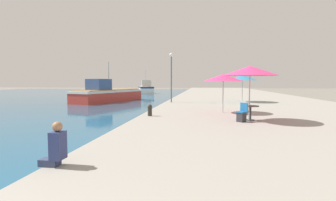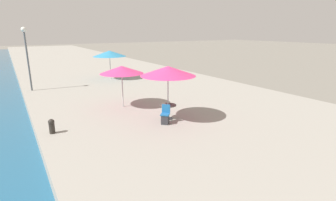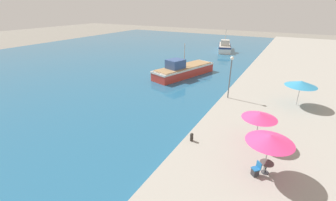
{
  "view_description": "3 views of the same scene",
  "coord_description": "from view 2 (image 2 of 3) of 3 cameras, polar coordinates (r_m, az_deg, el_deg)",
  "views": [
    {
      "loc": [
        3.59,
        -0.99,
        2.49
      ],
      "look_at": [
        1.5,
        14.5,
        1.35
      ],
      "focal_mm": 28.0,
      "sensor_mm": 36.0,
      "label": 1
    },
    {
      "loc": [
        -0.65,
        1.68,
        4.92
      ],
      "look_at": [
        5.84,
        12.26,
        1.55
      ],
      "focal_mm": 28.0,
      "sensor_mm": 36.0,
      "label": 2
    },
    {
      "loc": [
        6.09,
        0.04,
        9.97
      ],
      "look_at": [
        -4.0,
        18.0,
        1.15
      ],
      "focal_mm": 24.0,
      "sensor_mm": 36.0,
      "label": 3
    }
  ],
  "objects": [
    {
      "name": "cafe_umbrella_pink",
      "position": [
        12.56,
        0.0,
        6.44
      ],
      "size": [
        2.68,
        2.68,
        2.7
      ],
      "color": "#B7B7B7",
      "rests_on": "quay_promenade"
    },
    {
      "name": "quay_promenade",
      "position": [
        36.66,
        -17.77,
        7.17
      ],
      "size": [
        16.0,
        90.0,
        0.55
      ],
      "color": "gray",
      "rests_on": "ground_plane"
    },
    {
      "name": "mooring_bollard",
      "position": [
        12.44,
        -24.0,
        -5.04
      ],
      "size": [
        0.26,
        0.26,
        0.65
      ],
      "color": "#2D2823",
      "rests_on": "quay_promenade"
    },
    {
      "name": "cafe_chair_left",
      "position": [
        12.52,
        -0.6,
        -3.66
      ],
      "size": [
        0.59,
        0.59,
        0.91
      ],
      "rotation": [
        0.0,
        0.0,
        2.38
      ],
      "color": "#2D2D33",
      "rests_on": "quay_promenade"
    },
    {
      "name": "lamppost",
      "position": [
        21.52,
        -28.48,
        9.98
      ],
      "size": [
        0.36,
        0.36,
        4.56
      ],
      "color": "#565B60",
      "rests_on": "quay_promenade"
    },
    {
      "name": "cafe_umbrella_striped",
      "position": [
        24.35,
        -12.62,
        9.95
      ],
      "size": [
        2.95,
        2.95,
        2.57
      ],
      "color": "#B7B7B7",
      "rests_on": "quay_promenade"
    },
    {
      "name": "cafe_table",
      "position": [
        13.13,
        0.08,
        -1.81
      ],
      "size": [
        0.8,
        0.8,
        0.74
      ],
      "color": "#333338",
      "rests_on": "quay_promenade"
    },
    {
      "name": "cafe_umbrella_white",
      "position": [
        15.11,
        -10.06,
        6.61
      ],
      "size": [
        2.47,
        2.47,
        2.4
      ],
      "color": "#B7B7B7",
      "rests_on": "quay_promenade"
    }
  ]
}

